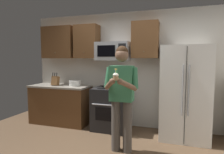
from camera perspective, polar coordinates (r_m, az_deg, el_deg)
wall_back at (r=4.52m, az=3.16°, el=2.14°), size 4.40×0.10×2.60m
oven_range at (r=4.32m, az=-0.20°, el=-9.28°), size 0.76×0.70×0.93m
microwave at (r=4.30m, az=0.30°, el=7.60°), size 0.74×0.41×0.40m
refrigerator at (r=3.99m, az=20.62°, el=-4.37°), size 0.90×0.75×1.80m
cabinet_row_upper at (r=4.56m, az=-6.51°, el=10.32°), size 2.78×0.36×0.76m
counter_left at (r=4.88m, az=-14.90°, el=-7.73°), size 1.44×0.66×0.92m
knife_block at (r=4.80m, az=-16.38°, el=-1.07°), size 0.16×0.15×0.32m
bowl_large_white at (r=4.64m, az=-10.90°, el=-1.75°), size 0.27×0.27×0.13m
person at (r=3.18m, az=2.83°, el=-4.68°), size 0.60×0.48×1.76m
cupcake at (r=2.83m, az=1.12°, el=0.18°), size 0.09×0.09×0.17m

